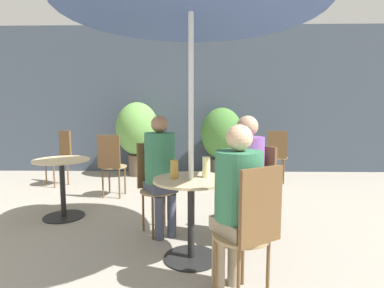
{
  "coord_description": "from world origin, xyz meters",
  "views": [
    {
      "loc": [
        0.3,
        -2.37,
        1.27
      ],
      "look_at": [
        0.24,
        0.5,
        0.95
      ],
      "focal_mm": 28.0,
      "sensor_mm": 36.0,
      "label": 1
    }
  ],
  "objects_px": {
    "seated_person_0": "(237,195)",
    "potted_plant_0": "(138,131)",
    "cafe_table_far": "(62,179)",
    "beer_glass_1": "(174,169)",
    "bistro_chair_2": "(155,179)",
    "seated_person_1": "(246,168)",
    "seated_person_2": "(161,165)",
    "potted_plant_1": "(222,136)",
    "bistro_chair_1": "(257,185)",
    "bistro_chair_3": "(277,152)",
    "bistro_chair_4": "(111,161)",
    "bistro_chair_5": "(61,153)",
    "bistro_chair_0": "(251,224)",
    "beer_glass_0": "(206,167)",
    "cafe_table_near": "(191,206)"
  },
  "relations": [
    {
      "from": "beer_glass_1",
      "to": "seated_person_2",
      "type": "bearing_deg",
      "value": 109.59
    },
    {
      "from": "potted_plant_0",
      "to": "bistro_chair_3",
      "type": "bearing_deg",
      "value": -13.73
    },
    {
      "from": "potted_plant_0",
      "to": "potted_plant_1",
      "type": "xyz_separation_m",
      "value": [
        1.65,
        -0.05,
        -0.09
      ]
    },
    {
      "from": "bistro_chair_4",
      "to": "cafe_table_near",
      "type": "bearing_deg",
      "value": 128.76
    },
    {
      "from": "cafe_table_far",
      "to": "seated_person_1",
      "type": "bearing_deg",
      "value": -17.95
    },
    {
      "from": "bistro_chair_1",
      "to": "bistro_chair_5",
      "type": "xyz_separation_m",
      "value": [
        -2.94,
        2.21,
        0.0
      ]
    },
    {
      "from": "seated_person_2",
      "to": "potted_plant_1",
      "type": "bearing_deg",
      "value": 41.17
    },
    {
      "from": "bistro_chair_2",
      "to": "bistro_chair_5",
      "type": "height_order",
      "value": "same"
    },
    {
      "from": "beer_glass_1",
      "to": "seated_person_0",
      "type": "bearing_deg",
      "value": -47.95
    },
    {
      "from": "seated_person_0",
      "to": "potted_plant_1",
      "type": "bearing_deg",
      "value": -125.21
    },
    {
      "from": "bistro_chair_3",
      "to": "potted_plant_0",
      "type": "distance_m",
      "value": 2.66
    },
    {
      "from": "bistro_chair_3",
      "to": "beer_glass_0",
      "type": "bearing_deg",
      "value": 75.24
    },
    {
      "from": "seated_person_0",
      "to": "potted_plant_0",
      "type": "height_order",
      "value": "potted_plant_0"
    },
    {
      "from": "bistro_chair_5",
      "to": "beer_glass_1",
      "type": "height_order",
      "value": "bistro_chair_5"
    },
    {
      "from": "bistro_chair_2",
      "to": "beer_glass_1",
      "type": "xyz_separation_m",
      "value": [
        0.26,
        -0.63,
        0.23
      ]
    },
    {
      "from": "bistro_chair_5",
      "to": "beer_glass_0",
      "type": "height_order",
      "value": "bistro_chair_5"
    },
    {
      "from": "bistro_chair_2",
      "to": "bistro_chair_5",
      "type": "bearing_deg",
      "value": 101.79
    },
    {
      "from": "bistro_chair_4",
      "to": "potted_plant_0",
      "type": "xyz_separation_m",
      "value": [
        0.08,
        1.57,
        0.32
      ]
    },
    {
      "from": "cafe_table_near",
      "to": "cafe_table_far",
      "type": "distance_m",
      "value": 1.84
    },
    {
      "from": "seated_person_0",
      "to": "potted_plant_1",
      "type": "relative_size",
      "value": 0.89
    },
    {
      "from": "bistro_chair_0",
      "to": "beer_glass_0",
      "type": "bearing_deg",
      "value": -100.86
    },
    {
      "from": "cafe_table_far",
      "to": "beer_glass_1",
      "type": "height_order",
      "value": "beer_glass_1"
    },
    {
      "from": "seated_person_2",
      "to": "potted_plant_1",
      "type": "relative_size",
      "value": 0.92
    },
    {
      "from": "seated_person_2",
      "to": "potted_plant_1",
      "type": "xyz_separation_m",
      "value": [
        0.84,
        2.81,
        0.05
      ]
    },
    {
      "from": "seated_person_2",
      "to": "potted_plant_0",
      "type": "bearing_deg",
      "value": 73.55
    },
    {
      "from": "bistro_chair_3",
      "to": "beer_glass_1",
      "type": "distance_m",
      "value": 3.17
    },
    {
      "from": "bistro_chair_1",
      "to": "seated_person_2",
      "type": "distance_m",
      "value": 0.97
    },
    {
      "from": "bistro_chair_1",
      "to": "bistro_chair_4",
      "type": "height_order",
      "value": "same"
    },
    {
      "from": "beer_glass_1",
      "to": "cafe_table_near",
      "type": "bearing_deg",
      "value": -1.44
    },
    {
      "from": "beer_glass_1",
      "to": "potted_plant_0",
      "type": "bearing_deg",
      "value": 106.36
    },
    {
      "from": "seated_person_1",
      "to": "seated_person_2",
      "type": "bearing_deg",
      "value": -135.03
    },
    {
      "from": "cafe_table_near",
      "to": "seated_person_0",
      "type": "height_order",
      "value": "seated_person_0"
    },
    {
      "from": "seated_person_2",
      "to": "potted_plant_0",
      "type": "relative_size",
      "value": 0.85
    },
    {
      "from": "cafe_table_near",
      "to": "seated_person_2",
      "type": "distance_m",
      "value": 0.66
    },
    {
      "from": "seated_person_0",
      "to": "seated_person_2",
      "type": "relative_size",
      "value": 0.96
    },
    {
      "from": "seated_person_1",
      "to": "potted_plant_0",
      "type": "distance_m",
      "value": 3.47
    },
    {
      "from": "cafe_table_far",
      "to": "potted_plant_1",
      "type": "relative_size",
      "value": 0.53
    },
    {
      "from": "bistro_chair_4",
      "to": "potted_plant_1",
      "type": "height_order",
      "value": "potted_plant_1"
    },
    {
      "from": "bistro_chair_0",
      "to": "bistro_chair_3",
      "type": "relative_size",
      "value": 1.0
    },
    {
      "from": "bistro_chair_0",
      "to": "seated_person_1",
      "type": "distance_m",
      "value": 0.97
    },
    {
      "from": "bistro_chair_2",
      "to": "cafe_table_far",
      "type": "bearing_deg",
      "value": 130.65
    },
    {
      "from": "bistro_chair_0",
      "to": "bistro_chair_4",
      "type": "distance_m",
      "value": 2.92
    },
    {
      "from": "bistro_chair_3",
      "to": "bistro_chair_4",
      "type": "xyz_separation_m",
      "value": [
        -2.64,
        -0.94,
        0.0
      ]
    },
    {
      "from": "beer_glass_1",
      "to": "bistro_chair_1",
      "type": "bearing_deg",
      "value": 27.07
    },
    {
      "from": "bistro_chair_5",
      "to": "potted_plant_1",
      "type": "bearing_deg",
      "value": 48.68
    },
    {
      "from": "bistro_chair_4",
      "to": "beer_glass_1",
      "type": "bearing_deg",
      "value": 125.61
    },
    {
      "from": "cafe_table_far",
      "to": "bistro_chair_4",
      "type": "distance_m",
      "value": 0.89
    },
    {
      "from": "bistro_chair_2",
      "to": "seated_person_0",
      "type": "bearing_deg",
      "value": -90.0
    },
    {
      "from": "bistro_chair_5",
      "to": "bistro_chair_3",
      "type": "bearing_deg",
      "value": 36.57
    },
    {
      "from": "cafe_table_far",
      "to": "seated_person_2",
      "type": "distance_m",
      "value": 1.35
    }
  ]
}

